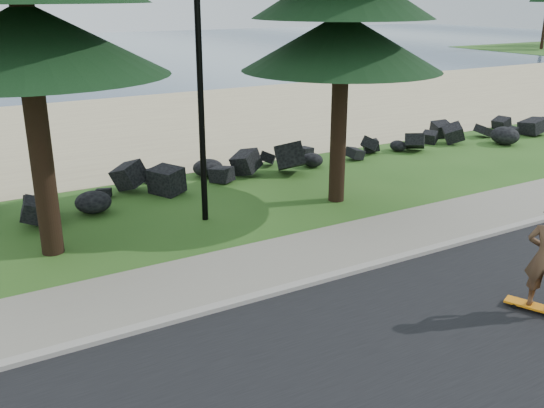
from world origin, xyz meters
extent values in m
plane|color=#29551A|center=(0.00, 0.00, 0.00)|extent=(160.00, 160.00, 0.00)
cube|color=black|center=(0.00, -4.50, 0.01)|extent=(160.00, 7.00, 0.02)
cube|color=#A39B92|center=(0.00, -0.90, 0.05)|extent=(160.00, 0.20, 0.10)
cube|color=gray|center=(0.00, 0.20, 0.04)|extent=(160.00, 2.00, 0.08)
cube|color=tan|center=(0.00, 14.50, 0.01)|extent=(160.00, 15.00, 0.01)
cylinder|color=black|center=(0.00, 3.20, 4.00)|extent=(0.14, 0.14, 8.00)
cube|color=orange|center=(2.93, -3.67, 0.10)|extent=(0.66, 1.08, 0.04)
camera|label=1|loc=(-5.38, -9.14, 4.99)|focal=40.00mm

